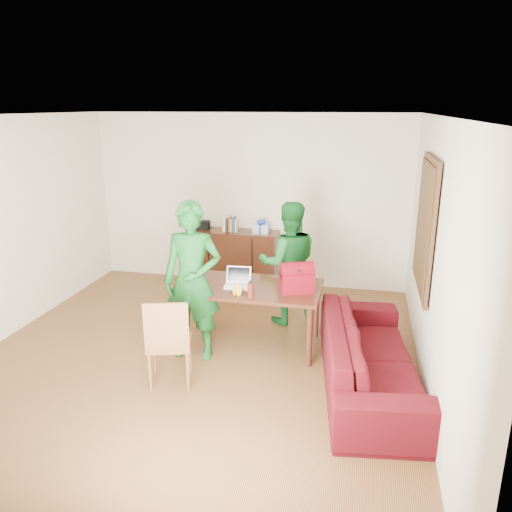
% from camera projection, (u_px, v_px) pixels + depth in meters
% --- Properties ---
extents(room, '(5.20, 5.70, 2.90)m').
position_uv_depth(room, '(195.00, 247.00, 5.47)').
color(room, '#472911').
rests_on(room, ground).
extents(table, '(1.62, 0.91, 0.76)m').
position_uv_depth(table, '(252.00, 294.00, 5.90)').
color(table, black).
rests_on(table, ground).
extents(chair, '(0.54, 0.53, 0.97)m').
position_uv_depth(chair, '(170.00, 358.00, 5.18)').
color(chair, brown).
rests_on(chair, ground).
extents(person_near, '(0.69, 0.48, 1.82)m').
position_uv_depth(person_near, '(192.00, 281.00, 5.59)').
color(person_near, '#12531C').
rests_on(person_near, ground).
extents(person_far, '(0.94, 0.82, 1.64)m').
position_uv_depth(person_far, '(289.00, 263.00, 6.53)').
color(person_far, '#145B1E').
rests_on(person_far, ground).
extents(laptop, '(0.31, 0.23, 0.21)m').
position_uv_depth(laptop, '(237.00, 283.00, 5.85)').
color(laptop, white).
rests_on(laptop, table).
extents(bananas, '(0.15, 0.10, 0.05)m').
position_uv_depth(bananas, '(237.00, 294.00, 5.57)').
color(bananas, gold).
rests_on(bananas, table).
extents(bottle, '(0.07, 0.07, 0.19)m').
position_uv_depth(bottle, '(250.00, 289.00, 5.51)').
color(bottle, '#5C1E15').
rests_on(bottle, table).
extents(red_bag, '(0.43, 0.34, 0.28)m').
position_uv_depth(red_bag, '(297.00, 280.00, 5.66)').
color(red_bag, maroon).
rests_on(red_bag, table).
extents(sofa, '(1.21, 2.42, 0.68)m').
position_uv_depth(sofa, '(370.00, 356.00, 5.11)').
color(sofa, '#3F0810').
rests_on(sofa, ground).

